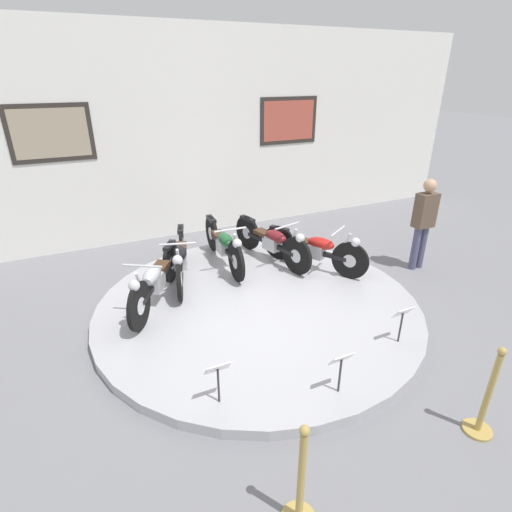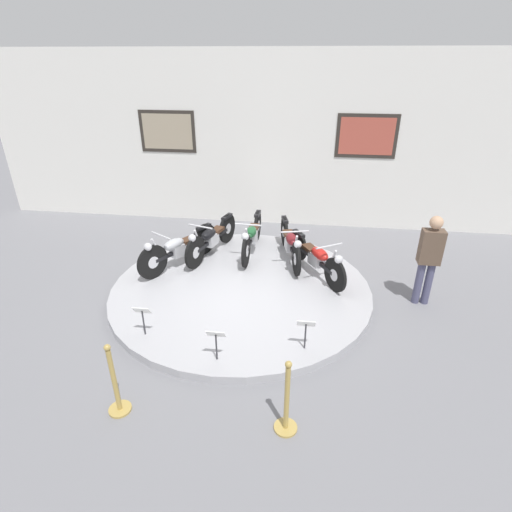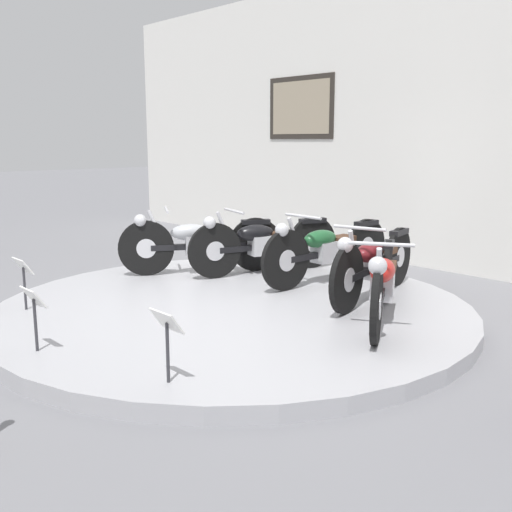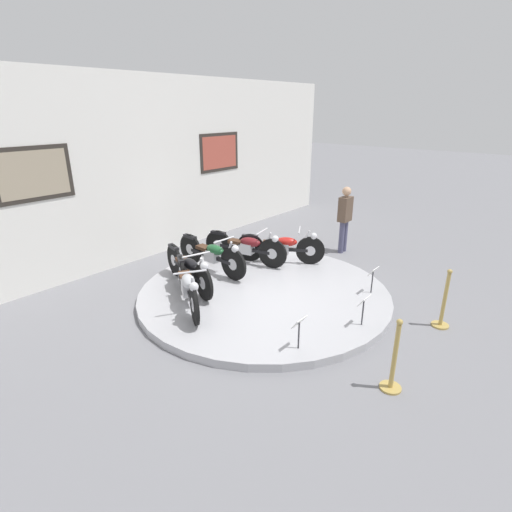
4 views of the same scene
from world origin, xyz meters
name	(u,v)px [view 4 (image 4 of 4)]	position (x,y,z in m)	size (l,w,h in m)	color
ground_plane	(264,296)	(0.00, 0.00, 0.00)	(60.00, 60.00, 0.00)	slate
display_platform	(264,293)	(0.00, 0.00, 0.07)	(4.75, 4.75, 0.14)	#ADADB2
back_wall	(142,170)	(0.00, 3.61, 2.07)	(14.00, 0.22, 4.14)	white
motorcycle_silver	(188,285)	(-1.36, 0.60, 0.54)	(1.11, 1.75, 0.81)	black
motorcycle_black	(189,268)	(-0.83, 1.18, 0.53)	(0.70, 1.94, 0.81)	black
motorcycle_green	(212,254)	(0.00, 1.41, 0.54)	(0.54, 2.02, 0.81)	black
motorcycle_maroon	(246,246)	(0.83, 1.18, 0.53)	(0.63, 1.96, 0.81)	black
motorcycle_red	(282,246)	(1.36, 0.60, 0.52)	(1.08, 1.72, 0.79)	black
info_placard_front_left	(299,326)	(-1.21, -1.62, 0.51)	(0.26, 0.11, 0.51)	#333338
info_placard_front_centre	(364,304)	(0.00, -2.03, 0.51)	(0.26, 0.11, 0.51)	#333338
info_placard_front_right	(373,275)	(1.21, -1.62, 0.51)	(0.26, 0.11, 0.51)	#333338
visitor_standing	(345,216)	(3.22, 0.08, 0.93)	(0.36, 0.22, 1.64)	#4C4C6B
stanchion_post_left_of_entry	(393,366)	(-1.03, -2.95, 0.34)	(0.28, 0.28, 1.02)	tan
stanchion_post_right_of_entry	(443,308)	(1.03, -2.95, 0.34)	(0.28, 0.28, 1.02)	tan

